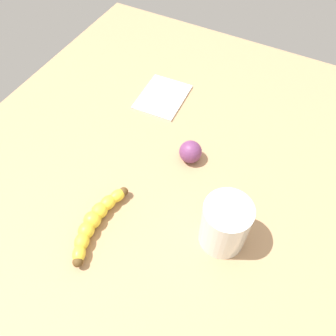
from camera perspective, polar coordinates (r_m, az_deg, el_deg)
The scene contains 5 objects.
wooden_tabletop at distance 79.11cm, azimuth 4.94°, elevation -4.44°, with size 120.00×120.00×3.00cm, color #A98059.
banana at distance 73.32cm, azimuth -11.96°, elevation -8.62°, with size 19.62×5.83×3.64cm.
smoothie_glass at distance 67.93cm, azimuth 9.37°, elevation -9.29°, with size 9.37×9.37×11.82cm.
plum_fruit at distance 80.91cm, azimuth 3.74°, elevation 2.70°, with size 5.37×5.37×5.37cm, color #6B3360.
folded_napkin at distance 97.20cm, azimuth -0.90°, elevation 11.69°, with size 14.92×11.81×0.60cm, color white.
Camera 1 is at (39.78, 13.17, 68.60)cm, focal length 36.81 mm.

